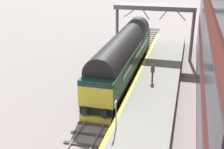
{
  "coord_description": "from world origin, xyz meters",
  "views": [
    {
      "loc": [
        6.1,
        -21.43,
        11.46
      ],
      "look_at": [
        0.2,
        1.18,
        2.33
      ],
      "focal_mm": 48.21,
      "sensor_mm": 36.0,
      "label": 1
    }
  ],
  "objects": [
    {
      "name": "station_platform",
      "position": [
        3.6,
        0.0,
        0.5
      ],
      "size": [
        4.0,
        44.0,
        1.01
      ],
      "color": "gray",
      "rests_on": "ground"
    },
    {
      "name": "track_main",
      "position": [
        0.0,
        -0.0,
        0.05
      ],
      "size": [
        2.5,
        60.0,
        0.15
      ],
      "color": "gray",
      "rests_on": "ground"
    },
    {
      "name": "diesel_locomotive",
      "position": [
        0.0,
        6.52,
        2.49
      ],
      "size": [
        2.74,
        19.12,
        4.68
      ],
      "color": "black",
      "rests_on": "ground"
    },
    {
      "name": "platform_number_sign",
      "position": [
        2.04,
        -4.89,
        2.31
      ],
      "size": [
        0.1,
        0.44,
        1.96
      ],
      "color": "slate",
      "rests_on": "station_platform"
    },
    {
      "name": "ground_plane",
      "position": [
        0.0,
        0.0,
        0.0
      ],
      "size": [
        140.0,
        140.0,
        0.0
      ],
      "primitive_type": "plane",
      "color": "gray",
      "rests_on": "ground"
    },
    {
      "name": "waiting_passenger",
      "position": [
        3.28,
        3.8,
        1.99
      ],
      "size": [
        0.41,
        0.5,
        1.64
      ],
      "rotation": [
        0.0,
        0.0,
        1.8
      ],
      "color": "#372840",
      "rests_on": "station_platform"
    },
    {
      "name": "overhead_footbridge",
      "position": [
        2.05,
        13.57,
        5.66
      ],
      "size": [
        9.3,
        2.0,
        6.36
      ],
      "color": "slate",
      "rests_on": "ground"
    }
  ]
}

